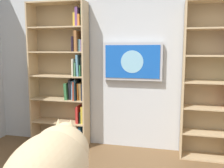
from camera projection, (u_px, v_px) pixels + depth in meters
name	position (u px, v px, depth m)	size (l,w,h in m)	color
wall_back	(135.00, 57.00, 3.58)	(4.52, 0.06, 2.70)	silver
bookshelf_right	(66.00, 77.00, 3.70)	(0.87, 0.28, 2.13)	tan
wall_mounted_tv	(132.00, 62.00, 3.52)	(0.84, 0.07, 0.54)	#B7B7BC
cat	(51.00, 166.00, 1.13)	(0.33, 0.71, 0.37)	#D1B284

